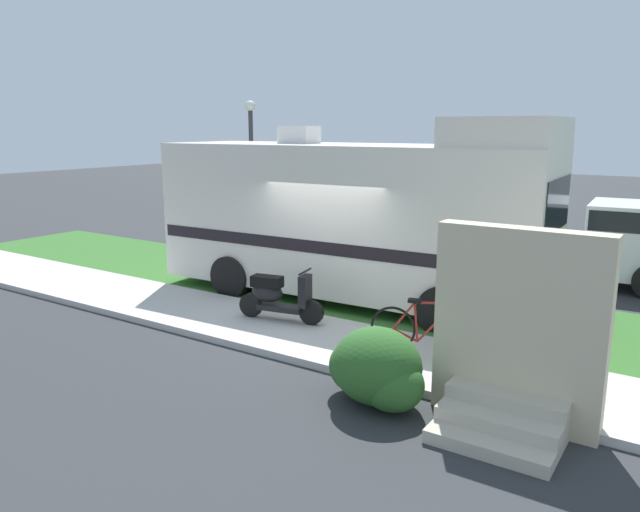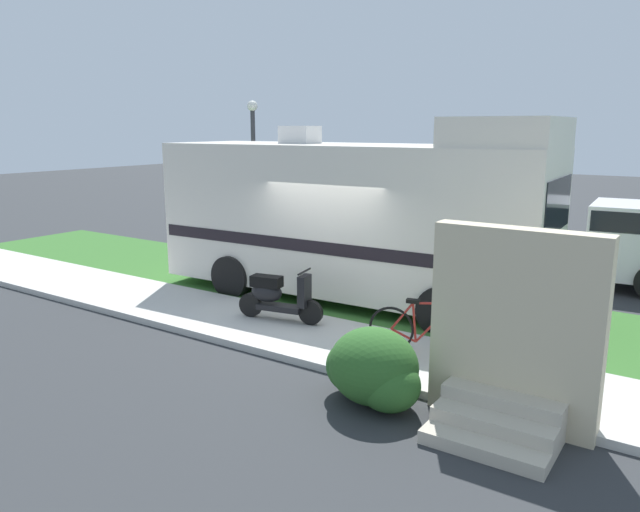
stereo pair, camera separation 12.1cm
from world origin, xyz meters
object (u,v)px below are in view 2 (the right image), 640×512
Objects in this scene: motorhome_rv at (354,217)px; pickup_truck_near at (608,242)px; bicycle at (424,330)px; bottle_green at (496,365)px; scooter at (277,295)px; street_lamp_post at (254,163)px.

motorhome_rv reaches higher than pickup_truck_near.
bicycle reaches higher than bottle_green.
motorhome_rv reaches higher than scooter.
motorhome_rv is 2.51m from scooter.
street_lamp_post is (-4.27, 4.51, 1.99)m from scooter.
bicycle is at bearing -41.28° from motorhome_rv.
bottle_green is at bearing -29.36° from street_lamp_post.
bicycle is 0.40× the size of street_lamp_post.
scooter is (-0.29, -2.20, -1.18)m from motorhome_rv.
motorhome_rv is at bearing -133.31° from pickup_truck_near.
pickup_truck_near is (1.49, 6.65, 0.48)m from bicycle.
bicycle is 6.02× the size of bottle_green.
scooter is 5.81× the size of bottle_green.
motorhome_rv is 1.49× the size of pickup_truck_near.
motorhome_rv reaches higher than bicycle.
street_lamp_post is at bearing -166.73° from pickup_truck_near.
street_lamp_post is at bearing 153.12° from motorhome_rv.
pickup_truck_near is (4.10, 4.35, -0.76)m from motorhome_rv.
street_lamp_post is at bearing 147.30° from bicycle.
motorhome_rv is at bearing -26.88° from street_lamp_post.
pickup_truck_near is at bearing 46.69° from motorhome_rv.
motorhome_rv is at bearing 82.54° from scooter.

